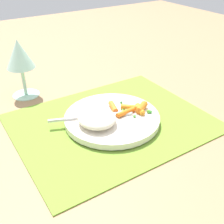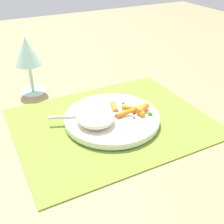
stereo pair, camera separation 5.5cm
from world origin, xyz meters
TOP-DOWN VIEW (x-y plane):
  - ground_plane at (0.00, 0.00)m, footprint 2.40×2.40m
  - placemat at (0.00, 0.00)m, footprint 0.46×0.36m
  - plate at (0.00, 0.00)m, footprint 0.23×0.23m
  - rice_mound at (-0.05, -0.01)m, footprint 0.09×0.09m
  - carrot_portion at (0.05, -0.01)m, footprint 0.09×0.09m
  - pea_scatter at (0.06, -0.02)m, footprint 0.08×0.09m
  - fork at (-0.03, 0.01)m, footprint 0.19×0.08m
  - wine_glass at (-0.13, 0.26)m, footprint 0.08×0.08m

SIDE VIEW (x-z plane):
  - ground_plane at x=0.00m, z-range 0.00..0.00m
  - placemat at x=0.00m, z-range 0.00..0.01m
  - plate at x=0.00m, z-range 0.01..0.02m
  - fork at x=-0.03m, z-range 0.02..0.03m
  - pea_scatter at x=0.06m, z-range 0.02..0.03m
  - carrot_portion at x=0.05m, z-range 0.02..0.04m
  - rice_mound at x=-0.05m, z-range 0.02..0.05m
  - wine_glass at x=-0.13m, z-range 0.04..0.20m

